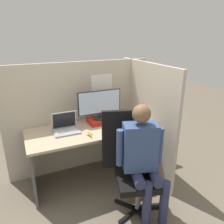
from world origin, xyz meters
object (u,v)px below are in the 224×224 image
(laptop, at_px, (66,128))
(coffee_mug, at_px, (127,116))
(stapler, at_px, (131,117))
(person, at_px, (143,156))
(office_chair, at_px, (131,164))
(paper_box, at_px, (100,120))
(monitor, at_px, (100,104))
(carrot_toy, at_px, (90,135))

(laptop, relative_size, coffee_mug, 3.83)
(stapler, bearing_deg, person, -112.30)
(stapler, height_order, office_chair, office_chair)
(paper_box, height_order, person, person)
(office_chair, bearing_deg, person, -72.56)
(person, bearing_deg, laptop, 123.82)
(monitor, bearing_deg, coffee_mug, -6.62)
(stapler, distance_m, carrot_toy, 0.79)
(paper_box, distance_m, coffee_mug, 0.39)
(paper_box, distance_m, office_chair, 0.84)
(monitor, bearing_deg, paper_box, -90.00)
(stapler, xyz_separation_m, carrot_toy, (-0.73, -0.31, -0.00))
(carrot_toy, xyz_separation_m, office_chair, (0.30, -0.45, -0.21))
(person, relative_size, coffee_mug, 15.42)
(laptop, relative_size, carrot_toy, 2.44)
(laptop, distance_m, office_chair, 0.91)
(stapler, bearing_deg, laptop, -177.01)
(person, bearing_deg, office_chair, 107.44)
(carrot_toy, bearing_deg, person, -60.05)
(monitor, distance_m, office_chair, 0.93)
(office_chair, bearing_deg, coffee_mug, 65.10)
(monitor, distance_m, person, 1.02)
(laptop, xyz_separation_m, coffee_mug, (0.89, 0.06, -0.01))
(stapler, relative_size, office_chair, 0.15)
(carrot_toy, bearing_deg, laptop, 131.73)
(stapler, bearing_deg, monitor, 173.17)
(coffee_mug, bearing_deg, paper_box, 173.78)
(carrot_toy, relative_size, person, 0.10)
(monitor, height_order, coffee_mug, monitor)
(laptop, relative_size, stapler, 1.88)
(laptop, xyz_separation_m, person, (0.58, -0.87, -0.06))
(office_chair, bearing_deg, stapler, 60.68)
(paper_box, relative_size, carrot_toy, 2.44)
(laptop, relative_size, office_chair, 0.28)
(paper_box, distance_m, person, 0.97)
(person, bearing_deg, stapler, 67.70)
(laptop, height_order, office_chair, office_chair)
(person, bearing_deg, monitor, 95.04)
(paper_box, height_order, stapler, paper_box)
(stapler, height_order, person, person)
(stapler, relative_size, person, 0.13)
(monitor, relative_size, stapler, 3.55)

